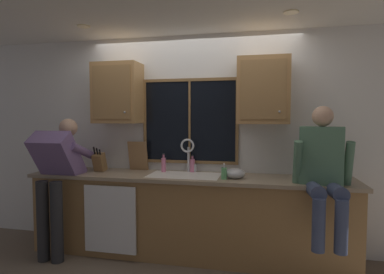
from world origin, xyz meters
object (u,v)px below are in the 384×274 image
at_px(person_sitting_on_counter, 323,167).
at_px(bottle_green_glass, 164,164).
at_px(person_standing, 57,172).
at_px(cutting_board, 138,156).
at_px(bottle_tall_clear, 192,165).
at_px(mixing_bowl, 235,174).
at_px(knife_block, 100,162).
at_px(soap_dispenser, 224,173).

bearing_deg(person_sitting_on_counter, bottle_green_glass, 165.79).
relative_size(person_standing, cutting_board, 4.31).
relative_size(person_sitting_on_counter, bottle_tall_clear, 6.19).
relative_size(person_standing, mixing_bowl, 7.17).
distance_m(person_standing, bottle_green_glass, 1.20).
bearing_deg(bottle_tall_clear, knife_block, -170.40).
bearing_deg(soap_dispenser, cutting_board, 162.30).
height_order(cutting_board, soap_dispenser, cutting_board).
relative_size(soap_dispenser, bottle_tall_clear, 0.85).
relative_size(knife_block, cutting_board, 0.89).
bearing_deg(bottle_tall_clear, person_standing, -159.63).
bearing_deg(bottle_green_glass, person_standing, -156.67).
xyz_separation_m(mixing_bowl, soap_dispenser, (-0.11, -0.09, 0.02)).
height_order(person_standing, cutting_board, person_standing).
xyz_separation_m(person_standing, bottle_tall_clear, (1.44, 0.53, 0.04)).
bearing_deg(cutting_board, bottle_tall_clear, 0.87).
distance_m(cutting_board, soap_dispenser, 1.16).
bearing_deg(soap_dispenser, mixing_bowl, 39.22).
bearing_deg(cutting_board, bottle_green_glass, -8.17).
height_order(person_sitting_on_counter, mixing_bowl, person_sitting_on_counter).
bearing_deg(person_sitting_on_counter, person_standing, -179.16).
relative_size(person_standing, bottle_tall_clear, 7.64).
height_order(soap_dispenser, bottle_tall_clear, bottle_tall_clear).
relative_size(person_sitting_on_counter, knife_block, 3.92).
distance_m(person_sitting_on_counter, cutting_board, 2.11).
bearing_deg(person_standing, cutting_board, 34.75).
height_order(knife_block, bottle_green_glass, knife_block).
xyz_separation_m(person_sitting_on_counter, cutting_board, (-2.06, 0.48, -0.01)).
distance_m(bottle_green_glass, bottle_tall_clear, 0.34).
relative_size(person_sitting_on_counter, bottle_green_glass, 5.73).
relative_size(bottle_green_glass, bottle_tall_clear, 1.08).
relative_size(cutting_board, bottle_tall_clear, 1.77).
height_order(mixing_bowl, soap_dispenser, soap_dispenser).
distance_m(person_sitting_on_counter, mixing_bowl, 0.88).
relative_size(cutting_board, bottle_green_glass, 1.64).
height_order(mixing_bowl, bottle_tall_clear, bottle_tall_clear).
bearing_deg(bottle_green_glass, cutting_board, 171.83).
xyz_separation_m(person_sitting_on_counter, bottle_tall_clear, (-1.37, 0.49, -0.10)).
relative_size(knife_block, soap_dispenser, 1.86).
relative_size(knife_block, bottle_green_glass, 1.46).
xyz_separation_m(soap_dispenser, bottle_green_glass, (-0.76, 0.30, 0.02)).
height_order(mixing_bowl, bottle_green_glass, bottle_green_glass).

